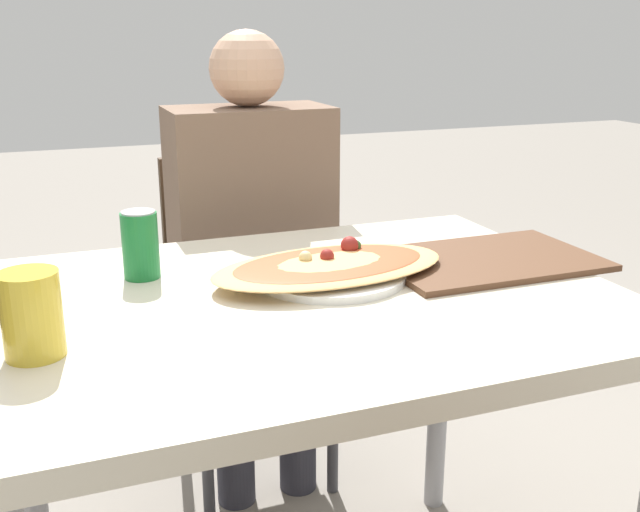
{
  "coord_description": "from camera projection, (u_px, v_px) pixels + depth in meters",
  "views": [
    {
      "loc": [
        -0.41,
        -1.14,
        1.21
      ],
      "look_at": [
        0.04,
        0.02,
        0.83
      ],
      "focal_mm": 42.0,
      "sensor_mm": 36.0,
      "label": 1
    }
  ],
  "objects": [
    {
      "name": "pizza_main",
      "position": [
        330.0,
        268.0,
        1.36
      ],
      "size": [
        0.47,
        0.28,
        0.06
      ],
      "color": "white",
      "rests_on": "dining_table"
    },
    {
      "name": "drink_glass",
      "position": [
        32.0,
        315.0,
        1.03
      ],
      "size": [
        0.08,
        0.08,
        0.12
      ],
      "color": "gold",
      "rests_on": "dining_table"
    },
    {
      "name": "serving_tray",
      "position": [
        486.0,
        260.0,
        1.46
      ],
      "size": [
        0.42,
        0.28,
        0.01
      ],
      "color": "brown",
      "rests_on": "dining_table"
    },
    {
      "name": "soda_can",
      "position": [
        140.0,
        245.0,
        1.36
      ],
      "size": [
        0.07,
        0.07,
        0.12
      ],
      "color": "#197233",
      "rests_on": "dining_table"
    },
    {
      "name": "person_seated",
      "position": [
        253.0,
        235.0,
        1.89
      ],
      "size": [
        0.39,
        0.25,
        1.21
      ],
      "rotation": [
        0.0,
        0.0,
        3.14
      ],
      "color": "#2D2D38",
      "rests_on": "ground_plane"
    },
    {
      "name": "chair_far_seated",
      "position": [
        244.0,
        295.0,
        2.05
      ],
      "size": [
        0.4,
        0.4,
        0.88
      ],
      "rotation": [
        0.0,
        0.0,
        3.14
      ],
      "color": "#3F2D1E",
      "rests_on": "ground_plane"
    },
    {
      "name": "dining_table",
      "position": [
        305.0,
        341.0,
        1.31
      ],
      "size": [
        1.08,
        0.81,
        0.77
      ],
      "color": "beige",
      "rests_on": "ground_plane"
    }
  ]
}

